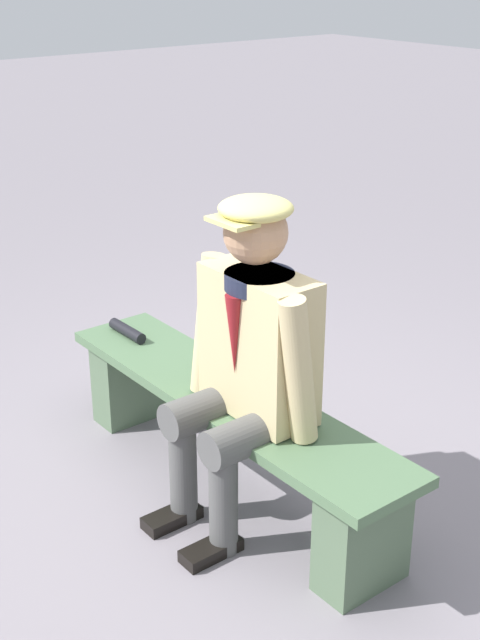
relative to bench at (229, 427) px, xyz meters
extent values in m
plane|color=gray|center=(0.00, 0.00, -0.29)|extent=(30.00, 30.00, 0.00)
cube|color=#4E6C4B|center=(0.00, 0.00, 0.13)|extent=(1.86, 0.39, 0.04)
cube|color=#51684D|center=(-0.78, 0.00, -0.09)|extent=(0.17, 0.34, 0.41)
cube|color=#51684D|center=(0.78, 0.00, -0.09)|extent=(0.17, 0.34, 0.41)
cube|color=tan|center=(-0.19, 0.00, 0.45)|extent=(0.48, 0.22, 0.57)
cylinder|color=#1E2338|center=(-0.19, 0.00, 0.70)|extent=(0.26, 0.26, 0.06)
cone|color=maroon|center=(-0.19, 0.12, 0.52)|extent=(0.07, 0.07, 0.31)
sphere|color=tan|center=(-0.19, 0.02, 0.89)|extent=(0.24, 0.24, 0.24)
ellipsoid|color=#CFC472|center=(-0.19, 0.02, 0.98)|extent=(0.27, 0.27, 0.08)
cube|color=#CFC472|center=(-0.19, 0.13, 0.95)|extent=(0.19, 0.11, 0.02)
cylinder|color=#50504F|center=(-0.32, 0.14, 0.16)|extent=(0.15, 0.40, 0.15)
cylinder|color=#50504F|center=(-0.32, 0.27, -0.07)|extent=(0.11, 0.11, 0.46)
cube|color=black|center=(-0.32, 0.33, -0.27)|extent=(0.10, 0.24, 0.05)
cylinder|color=tan|center=(-0.46, 0.04, 0.45)|extent=(0.10, 0.18, 0.58)
cylinder|color=#50504F|center=(-0.06, 0.14, 0.16)|extent=(0.15, 0.40, 0.15)
cylinder|color=#50504F|center=(-0.06, 0.27, -0.07)|extent=(0.11, 0.11, 0.46)
cube|color=black|center=(-0.06, 0.33, -0.27)|extent=(0.10, 0.24, 0.05)
cylinder|color=tan|center=(0.08, 0.04, 0.45)|extent=(0.10, 0.17, 0.58)
cylinder|color=black|center=(0.74, 0.02, 0.18)|extent=(0.24, 0.06, 0.05)
camera|label=1|loc=(-2.50, 1.91, 1.83)|focal=49.16mm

